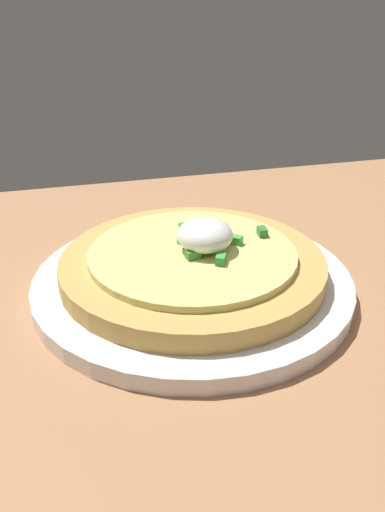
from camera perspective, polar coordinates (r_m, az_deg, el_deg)
name	(u,v)px	position (r cm, az deg, el deg)	size (l,w,h in cm)	color
dining_table	(151,326)	(47.91, -4.53, -7.61)	(101.40, 71.95, 2.75)	#AA764F
plate	(192,282)	(50.16, 0.00, -2.84)	(29.99, 29.99, 1.59)	white
pizza	(193,262)	(49.14, 0.08, -0.67)	(24.71, 24.71, 5.48)	tan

